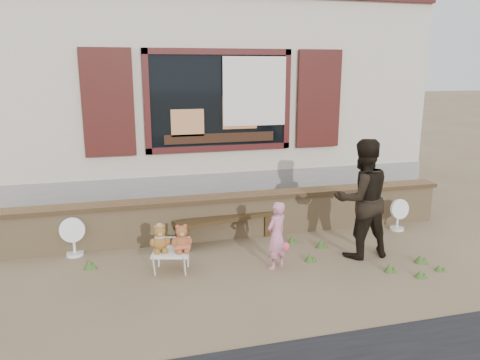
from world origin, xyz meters
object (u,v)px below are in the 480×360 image
object	(u,v)px
teddy_bear_left	(160,237)
child	(277,235)
bench	(225,223)
teddy_bear_right	(182,237)
adult	(362,199)
folding_chair	(171,252)

from	to	relation	value
teddy_bear_left	child	size ratio (longest dim) A/B	0.40
bench	teddy_bear_right	world-z (taller)	teddy_bear_right
bench	teddy_bear_right	distance (m)	1.22
bench	child	world-z (taller)	child
teddy_bear_left	bench	bearing A→B (deg)	53.83
adult	bench	bearing A→B (deg)	-33.06
teddy_bear_left	adult	xyz separation A→B (m)	(2.76, -0.19, 0.37)
bench	child	xyz separation A→B (m)	(0.43, -1.14, 0.17)
folding_chair	teddy_bear_right	size ratio (longest dim) A/B	1.52
teddy_bear_left	adult	bearing A→B (deg)	11.28
folding_chair	teddy_bear_right	world-z (taller)	teddy_bear_right
teddy_bear_right	child	size ratio (longest dim) A/B	0.40
bench	teddy_bear_left	world-z (taller)	teddy_bear_left
teddy_bear_right	folding_chair	bearing A→B (deg)	180.00
folding_chair	adult	distance (m)	2.69
teddy_bear_left	child	bearing A→B (deg)	4.02
bench	folding_chair	size ratio (longest dim) A/B	2.88
child	adult	world-z (taller)	adult
child	adult	size ratio (longest dim) A/B	0.55
bench	child	distance (m)	1.23
folding_chair	bench	bearing A→B (deg)	58.93
bench	teddy_bear_right	bearing A→B (deg)	-144.14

